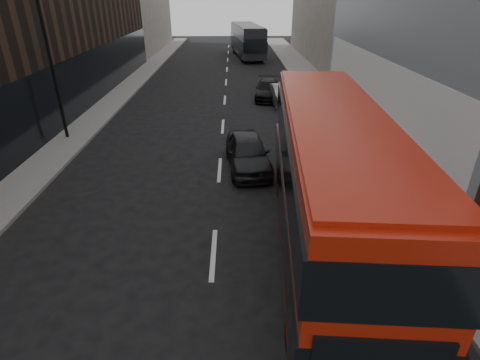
{
  "coord_description": "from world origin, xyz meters",
  "views": [
    {
      "loc": [
        0.65,
        -1.14,
        7.14
      ],
      "look_at": [
        0.81,
        8.03,
        2.5
      ],
      "focal_mm": 28.0,
      "sensor_mm": 36.0,
      "label": 1
    }
  ],
  "objects_px": {
    "red_bus": "(329,179)",
    "car_c": "(268,90)",
    "car_a": "(248,152)",
    "grey_bus": "(247,40)",
    "car_b": "(283,95)",
    "street_lamp": "(52,59)"
  },
  "relations": [
    {
      "from": "red_bus",
      "to": "car_c",
      "type": "distance_m",
      "value": 18.45
    },
    {
      "from": "red_bus",
      "to": "car_a",
      "type": "xyz_separation_m",
      "value": [
        -2.02,
        6.13,
        -1.71
      ]
    },
    {
      "from": "grey_bus",
      "to": "car_b",
      "type": "relative_size",
      "value": 2.76
    },
    {
      "from": "car_a",
      "to": "car_b",
      "type": "distance_m",
      "value": 10.68
    },
    {
      "from": "street_lamp",
      "to": "car_a",
      "type": "bearing_deg",
      "value": -21.67
    },
    {
      "from": "red_bus",
      "to": "car_b",
      "type": "distance_m",
      "value": 16.55
    },
    {
      "from": "car_b",
      "to": "car_c",
      "type": "distance_m",
      "value": 2.11
    },
    {
      "from": "red_bus",
      "to": "grey_bus",
      "type": "relative_size",
      "value": 0.97
    },
    {
      "from": "street_lamp",
      "to": "grey_bus",
      "type": "bearing_deg",
      "value": 69.44
    },
    {
      "from": "car_b",
      "to": "car_c",
      "type": "bearing_deg",
      "value": 108.11
    },
    {
      "from": "car_a",
      "to": "grey_bus",
      "type": "bearing_deg",
      "value": 82.68
    },
    {
      "from": "car_b",
      "to": "grey_bus",
      "type": "bearing_deg",
      "value": 88.29
    },
    {
      "from": "street_lamp",
      "to": "car_b",
      "type": "relative_size",
      "value": 1.68
    },
    {
      "from": "red_bus",
      "to": "car_a",
      "type": "distance_m",
      "value": 6.68
    },
    {
      "from": "red_bus",
      "to": "car_c",
      "type": "relative_size",
      "value": 2.51
    },
    {
      "from": "grey_bus",
      "to": "red_bus",
      "type": "bearing_deg",
      "value": -95.67
    },
    {
      "from": "street_lamp",
      "to": "car_c",
      "type": "height_order",
      "value": "street_lamp"
    },
    {
      "from": "car_a",
      "to": "red_bus",
      "type": "bearing_deg",
      "value": -77.2
    },
    {
      "from": "car_c",
      "to": "grey_bus",
      "type": "bearing_deg",
      "value": 98.7
    },
    {
      "from": "red_bus",
      "to": "car_a",
      "type": "height_order",
      "value": "red_bus"
    },
    {
      "from": "car_b",
      "to": "car_a",
      "type": "bearing_deg",
      "value": -111.54
    },
    {
      "from": "grey_bus",
      "to": "car_c",
      "type": "relative_size",
      "value": 2.58
    }
  ]
}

